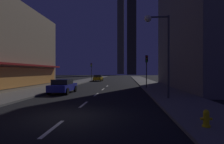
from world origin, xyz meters
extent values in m
cube|color=black|center=(0.00, 32.00, -0.05)|extent=(78.00, 136.00, 0.10)
cube|color=#605E59|center=(7.00, 32.00, 0.07)|extent=(4.00, 76.00, 0.15)
cube|color=#605E59|center=(-7.00, 32.00, 0.07)|extent=(4.00, 76.00, 0.15)
cube|color=silver|center=(0.00, -2.00, 0.01)|extent=(0.16, 2.20, 0.01)
cube|color=silver|center=(0.00, 3.20, 0.01)|extent=(0.16, 2.20, 0.01)
cube|color=silver|center=(0.00, 8.40, 0.01)|extent=(0.16, 2.20, 0.01)
cube|color=silver|center=(0.00, 13.60, 0.01)|extent=(0.16, 2.20, 0.01)
cube|color=silver|center=(0.00, 18.80, 0.01)|extent=(0.16, 2.20, 0.01)
cube|color=#D88C3F|center=(-9.00, 10.00, 1.60)|extent=(0.10, 20.22, 2.20)
cube|color=maroon|center=(-8.60, 10.00, 3.00)|extent=(0.90, 20.82, 0.20)
cube|color=slate|center=(14.50, 16.00, 9.84)|extent=(11.00, 20.00, 19.68)
cube|color=#4F4B3B|center=(-1.70, 148.45, 37.16)|extent=(5.73, 5.45, 74.32)
cube|color=#2E2C22|center=(6.84, 119.44, 31.58)|extent=(6.44, 6.32, 63.15)
cube|color=navy|center=(-3.60, 9.28, 0.61)|extent=(1.80, 4.20, 0.65)
cube|color=black|center=(-3.60, 9.08, 1.17)|extent=(1.64, 2.00, 0.55)
cylinder|color=black|center=(-4.48, 10.68, 0.34)|extent=(0.22, 0.68, 0.68)
cylinder|color=black|center=(-2.72, 10.68, 0.34)|extent=(0.22, 0.68, 0.68)
cylinder|color=black|center=(-4.48, 7.88, 0.34)|extent=(0.22, 0.68, 0.68)
cylinder|color=black|center=(-2.72, 7.88, 0.34)|extent=(0.22, 0.68, 0.68)
sphere|color=white|center=(-4.15, 11.33, 0.67)|extent=(0.18, 0.18, 0.18)
sphere|color=white|center=(-3.05, 11.33, 0.67)|extent=(0.18, 0.18, 0.18)
cube|color=gold|center=(-3.60, 32.78, 0.61)|extent=(1.80, 4.20, 0.65)
cube|color=black|center=(-3.60, 32.58, 1.17)|extent=(1.64, 2.00, 0.55)
cylinder|color=black|center=(-4.48, 34.18, 0.34)|extent=(0.22, 0.68, 0.68)
cylinder|color=black|center=(-2.72, 34.18, 0.34)|extent=(0.22, 0.68, 0.68)
cylinder|color=black|center=(-4.48, 31.38, 0.34)|extent=(0.22, 0.68, 0.68)
cylinder|color=black|center=(-2.72, 31.38, 0.34)|extent=(0.22, 0.68, 0.68)
sphere|color=white|center=(-4.15, 34.83, 0.67)|extent=(0.18, 0.18, 0.18)
sphere|color=white|center=(-3.05, 34.83, 0.67)|extent=(0.18, 0.18, 0.18)
cylinder|color=yellow|center=(5.90, -1.80, 0.43)|extent=(0.22, 0.22, 0.55)
sphere|color=yellow|center=(5.90, -1.80, 0.70)|extent=(0.21, 0.21, 0.21)
cylinder|color=yellow|center=(5.90, -1.80, 0.18)|extent=(0.30, 0.30, 0.06)
cylinder|color=yellow|center=(5.74, -1.80, 0.45)|extent=(0.10, 0.10, 0.10)
cylinder|color=yellow|center=(6.06, -1.80, 0.45)|extent=(0.10, 0.10, 0.10)
cylinder|color=red|center=(-5.90, 18.32, 0.43)|extent=(0.22, 0.22, 0.55)
sphere|color=red|center=(-5.90, 18.32, 0.70)|extent=(0.21, 0.21, 0.21)
cylinder|color=red|center=(-5.90, 18.32, 0.18)|extent=(0.30, 0.30, 0.06)
cylinder|color=red|center=(-6.06, 18.32, 0.45)|extent=(0.10, 0.10, 0.10)
cylinder|color=red|center=(-5.74, 18.32, 0.45)|extent=(0.10, 0.10, 0.10)
cylinder|color=#2D2D2D|center=(5.50, 14.54, 2.25)|extent=(0.12, 0.12, 4.20)
cube|color=black|center=(5.50, 14.34, 3.85)|extent=(0.32, 0.24, 0.90)
sphere|color=red|center=(5.50, 14.21, 4.13)|extent=(0.18, 0.18, 0.18)
sphere|color=#F2B20C|center=(5.50, 14.21, 3.85)|extent=(0.18, 0.18, 0.18)
sphere|color=#19D833|center=(5.50, 14.21, 3.57)|extent=(0.18, 0.18, 0.18)
cylinder|color=#2D2D2D|center=(-5.50, 34.41, 2.25)|extent=(0.12, 0.12, 4.20)
cube|color=black|center=(-5.50, 34.21, 3.85)|extent=(0.32, 0.24, 0.90)
sphere|color=red|center=(-5.50, 34.08, 4.13)|extent=(0.18, 0.18, 0.18)
sphere|color=#F2B20C|center=(-5.50, 34.08, 3.85)|extent=(0.18, 0.18, 0.18)
sphere|color=#19D833|center=(-5.50, 34.08, 3.57)|extent=(0.18, 0.18, 0.18)
cylinder|color=#38383D|center=(6.20, 5.58, 3.40)|extent=(0.16, 0.16, 6.50)
cylinder|color=#38383D|center=(5.40, 5.58, 6.55)|extent=(1.60, 0.12, 0.12)
sphere|color=#FCF7CC|center=(4.60, 5.58, 6.45)|extent=(0.56, 0.56, 0.56)
camera|label=1|loc=(2.87, -8.86, 2.25)|focal=28.90mm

